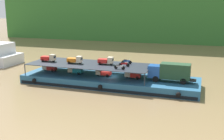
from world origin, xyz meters
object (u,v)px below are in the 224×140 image
object	(u,v)px
covered_lorry	(170,72)
mini_truck_upper_fore	(106,61)
cargo_barge	(109,80)
mini_truck_upper_mid	(75,60)
motorcycle_upper_centre	(124,64)
motorcycle_upper_stbd	(127,61)
motorcycle_upper_port	(119,67)
mini_truck_lower_aft	(75,70)
mini_truck_upper_stern	(49,58)
mini_truck_lower_fore	(133,74)
mini_truck_lower_stern	(49,67)
mini_truck_lower_mid	(103,72)

from	to	relation	value
covered_lorry	mini_truck_upper_fore	distance (m)	11.62
cargo_barge	mini_truck_upper_mid	world-z (taller)	mini_truck_upper_mid
cargo_barge	covered_lorry	size ratio (longest dim) A/B	3.99
motorcycle_upper_centre	motorcycle_upper_stbd	xyz separation A→B (m)	(-0.21, 2.39, 0.00)
mini_truck_upper_fore	motorcycle_upper_stbd	distance (m)	3.79
motorcycle_upper_port	motorcycle_upper_centre	size ratio (longest dim) A/B	1.00
covered_lorry	mini_truck_lower_aft	xyz separation A→B (m)	(-17.38, -0.02, -1.00)
motorcycle_upper_centre	mini_truck_upper_mid	bearing A→B (deg)	-177.53
mini_truck_upper_mid	motorcycle_upper_stbd	bearing A→B (deg)	17.26
covered_lorry	motorcycle_upper_stbd	distance (m)	8.62
mini_truck_lower_aft	mini_truck_upper_stern	distance (m)	5.68
mini_truck_lower_fore	mini_truck_upper_stern	size ratio (longest dim) A/B	0.99
mini_truck_upper_fore	motorcycle_upper_centre	xyz separation A→B (m)	(3.55, -0.62, -0.26)
motorcycle_upper_centre	motorcycle_upper_stbd	world-z (taller)	same
mini_truck_lower_stern	mini_truck_upper_mid	xyz separation A→B (m)	(5.83, -0.66, 2.00)
mini_truck_lower_aft	mini_truck_lower_fore	distance (m)	10.94
mini_truck_lower_stern	mini_truck_lower_fore	xyz separation A→B (m)	(16.58, -0.24, 0.00)
mini_truck_upper_mid	mini_truck_upper_fore	bearing A→B (deg)	10.25
motorcycle_upper_centre	cargo_barge	bearing A→B (deg)	-179.57
mini_truck_upper_stern	mini_truck_lower_mid	bearing A→B (deg)	0.76
mini_truck_lower_aft	mini_truck_lower_fore	world-z (taller)	same
motorcycle_upper_centre	motorcycle_upper_stbd	distance (m)	2.40
mini_truck_lower_aft	motorcycle_upper_port	xyz separation A→B (m)	(9.28, -2.28, 1.74)
mini_truck_upper_fore	covered_lorry	bearing A→B (deg)	-3.50
cargo_barge	mini_truck_upper_stern	bearing A→B (deg)	-178.44
mini_truck_lower_aft	mini_truck_lower_fore	bearing A→B (deg)	0.64
covered_lorry	motorcycle_upper_port	xyz separation A→B (m)	(-8.10, -2.30, 0.74)
motorcycle_upper_centre	motorcycle_upper_stbd	size ratio (longest dim) A/B	1.00
mini_truck_upper_mid	motorcycle_upper_port	xyz separation A→B (m)	(9.09, -1.99, -0.26)
cargo_barge	mini_truck_lower_mid	distance (m)	1.80
cargo_barge	mini_truck_upper_mid	bearing A→B (deg)	-176.67
mini_truck_upper_mid	motorcycle_upper_centre	distance (m)	9.20
mini_truck_lower_fore	mini_truck_upper_mid	world-z (taller)	mini_truck_upper_mid
motorcycle_upper_port	mini_truck_lower_fore	bearing A→B (deg)	55.40
mini_truck_lower_fore	motorcycle_upper_stbd	world-z (taller)	motorcycle_upper_stbd
cargo_barge	mini_truck_upper_fore	size ratio (longest dim) A/B	11.24
mini_truck_lower_aft	mini_truck_lower_mid	size ratio (longest dim) A/B	1.00
motorcycle_upper_stbd	mini_truck_lower_aft	bearing A→B (deg)	-164.76
motorcycle_upper_port	motorcycle_upper_stbd	size ratio (longest dim) A/B	1.00
mini_truck_lower_aft	mini_truck_upper_fore	world-z (taller)	mini_truck_upper_fore
covered_lorry	mini_truck_lower_aft	size ratio (longest dim) A/B	2.86
mini_truck_lower_stern	mini_truck_upper_mid	world-z (taller)	mini_truck_upper_mid
motorcycle_upper_centre	mini_truck_lower_aft	bearing A→B (deg)	-179.36
cargo_barge	motorcycle_upper_centre	size ratio (longest dim) A/B	16.58
mini_truck_upper_mid	motorcycle_upper_stbd	size ratio (longest dim) A/B	1.46
mini_truck_lower_mid	mini_truck_upper_mid	world-z (taller)	mini_truck_upper_mid
mini_truck_lower_fore	mini_truck_upper_fore	xyz separation A→B (m)	(-5.11, 0.60, 2.00)
mini_truck_lower_aft	mini_truck_upper_fore	distance (m)	6.20
mini_truck_upper_mid	cargo_barge	bearing A→B (deg)	3.33
mini_truck_upper_mid	motorcycle_upper_port	bearing A→B (deg)	-12.34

